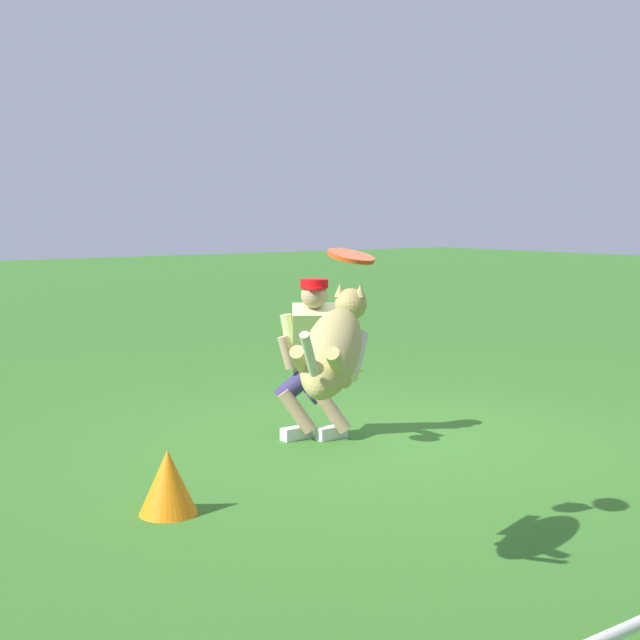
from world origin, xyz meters
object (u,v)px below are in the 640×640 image
at_px(dog, 334,348).
at_px(frisbee_held, 347,370).
at_px(frisbee_flying, 351,256).
at_px(person, 314,353).
at_px(training_cone, 168,482).

relative_size(dog, frisbee_held, 3.64).
xyz_separation_m(frisbee_flying, frisbee_held, (-1.38, -1.75, -0.98)).
xyz_separation_m(person, dog, (1.60, 2.31, 0.45)).
xyz_separation_m(dog, training_cone, (0.23, -1.34, -0.95)).
xyz_separation_m(person, frisbee_held, (-0.03, 0.39, -0.09)).
distance_m(person, frisbee_held, 0.40).
xyz_separation_m(frisbee_held, training_cone, (1.86, 0.59, -0.41)).
bearing_deg(training_cone, dog, 99.61).
bearing_deg(person, dog, -0.74).
bearing_deg(frisbee_flying, training_cone, -67.57).
height_order(frisbee_flying, frisbee_held, frisbee_flying).
height_order(frisbee_held, training_cone, frisbee_held).
height_order(dog, frisbee_flying, frisbee_flying).
distance_m(person, training_cone, 2.13).
bearing_deg(dog, frisbee_held, 11.59).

